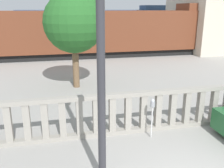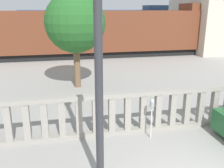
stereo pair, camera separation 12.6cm
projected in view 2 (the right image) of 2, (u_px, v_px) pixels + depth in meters
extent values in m
cube|color=gray|center=(149.00, 128.00, 8.49)|extent=(15.07, 0.24, 0.14)
cube|color=gray|center=(151.00, 93.00, 8.12)|extent=(15.07, 0.24, 0.14)
cube|color=gray|center=(8.00, 123.00, 7.43)|extent=(0.20, 0.20, 1.14)
cube|color=gray|center=(27.00, 122.00, 7.53)|extent=(0.20, 0.20, 1.14)
cube|color=gray|center=(44.00, 120.00, 7.63)|extent=(0.20, 0.20, 1.14)
cube|color=gray|center=(62.00, 119.00, 7.74)|extent=(0.20, 0.20, 1.14)
cube|color=gray|center=(79.00, 117.00, 7.84)|extent=(0.20, 0.20, 1.14)
cube|color=gray|center=(96.00, 116.00, 7.94)|extent=(0.20, 0.20, 1.14)
cube|color=gray|center=(112.00, 114.00, 8.05)|extent=(0.20, 0.20, 1.14)
cube|color=gray|center=(127.00, 113.00, 8.15)|extent=(0.20, 0.20, 1.14)
cube|color=gray|center=(143.00, 112.00, 8.25)|extent=(0.20, 0.20, 1.14)
cube|color=gray|center=(158.00, 110.00, 8.35)|extent=(0.20, 0.20, 1.14)
cube|color=gray|center=(172.00, 109.00, 8.46)|extent=(0.20, 0.20, 1.14)
cube|color=gray|center=(187.00, 108.00, 8.56)|extent=(0.20, 0.20, 1.14)
cube|color=gray|center=(201.00, 107.00, 8.66)|extent=(0.20, 0.20, 1.14)
cube|color=gray|center=(214.00, 106.00, 8.77)|extent=(0.20, 0.20, 1.14)
cylinder|color=#2D2D33|center=(99.00, 74.00, 5.26)|extent=(0.18, 0.18, 4.94)
cylinder|color=silver|center=(151.00, 123.00, 7.88)|extent=(0.04, 0.04, 1.06)
cylinder|color=gray|center=(152.00, 104.00, 7.70)|extent=(0.15, 0.15, 0.17)
sphere|color=#B2B7BC|center=(152.00, 101.00, 7.66)|extent=(0.12, 0.12, 0.12)
cube|color=black|center=(69.00, 54.00, 21.08)|extent=(26.13, 2.22, 0.55)
cube|color=brown|center=(68.00, 31.00, 20.52)|extent=(26.67, 2.78, 3.27)
cube|color=brown|center=(201.00, 7.00, 22.28)|extent=(3.00, 2.50, 0.60)
cube|color=black|center=(96.00, 37.00, 33.89)|extent=(19.14, 2.25, 0.55)
cube|color=navy|center=(96.00, 23.00, 33.34)|extent=(19.53, 2.82, 3.27)
cube|color=navy|center=(155.00, 8.00, 34.40)|extent=(2.93, 2.53, 0.60)
cylinder|color=brown|center=(77.00, 67.00, 12.94)|extent=(0.33, 0.33, 2.19)
sphere|color=#235B23|center=(75.00, 22.00, 12.29)|extent=(3.01, 3.01, 3.01)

